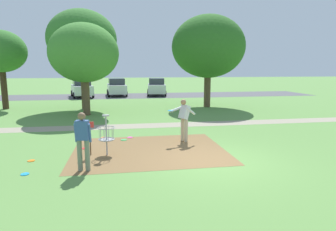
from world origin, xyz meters
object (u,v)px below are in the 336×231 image
tree_near_right (84,53)px  parked_car_leftmost (82,88)px  disc_golf_basket (105,133)px  tree_mid_left (1,52)px  frisbee_by_tee (130,137)px  tree_near_left (208,47)px  tree_mid_center (82,40)px  frisbee_scattered_a (85,148)px  parked_car_center_left (117,87)px  frisbee_far_left (103,138)px  player_foreground_watching (184,117)px  frisbee_scattered_b (80,134)px  player_throwing (83,138)px  frisbee_far_right (31,161)px  frisbee_mid_grass (25,174)px  frisbee_near_basket (124,140)px  parked_car_center_right (156,87)px

tree_near_right → parked_car_leftmost: 12.18m
disc_golf_basket → tree_mid_left: (-7.65, 12.48, 3.30)m
frisbee_by_tee → tree_near_left: (6.15, 8.93, 4.47)m
tree_near_right → tree_mid_center: 3.09m
frisbee_scattered_a → parked_car_center_left: bearing=87.3°
tree_near_left → tree_mid_center: bearing=177.7°
frisbee_far_left → tree_near_left: 12.24m
frisbee_scattered_a → parked_car_leftmost: size_ratio=0.05×
player_foreground_watching → frisbee_scattered_a: player_foreground_watching is taller
tree_mid_left → tree_near_right: bearing=-31.5°
frisbee_scattered_b → tree_mid_left: bearing=124.8°
player_throwing → frisbee_far_right: player_throwing is taller
parked_car_leftmost → parked_car_center_left: 3.56m
tree_near_left → tree_mid_center: size_ratio=0.98×
frisbee_mid_grass → tree_near_right: 10.94m
frisbee_near_basket → frisbee_far_left: (-0.86, 0.55, 0.00)m
tree_mid_left → parked_car_leftmost: (4.35, 7.97, -3.13)m
frisbee_scattered_a → parked_car_center_left: size_ratio=0.05×
frisbee_mid_grass → frisbee_scattered_a: bearing=60.9°
frisbee_mid_grass → frisbee_near_basket: bearing=50.9°
frisbee_by_tee → parked_car_leftmost: bearing=103.1°
player_foreground_watching → frisbee_far_right: bearing=-162.9°
tree_mid_center → tree_mid_left: bearing=171.4°
tree_mid_center → parked_car_center_right: size_ratio=1.59×
player_throwing → frisbee_near_basket: (1.17, 3.39, -0.96)m
player_foreground_watching → frisbee_near_basket: 2.65m
disc_golf_basket → frisbee_far_right: 2.44m
disc_golf_basket → tree_mid_left: bearing=121.5°
tree_near_right → frisbee_far_left: bearing=-77.8°
tree_mid_left → parked_car_center_left: size_ratio=1.28×
tree_near_right → parked_car_leftmost: tree_near_right is taller
frisbee_by_tee → frisbee_scattered_b: size_ratio=1.01×
disc_golf_basket → tree_mid_left: size_ratio=0.25×
frisbee_far_left → tree_mid_left: 13.10m
frisbee_scattered_a → parked_car_center_right: size_ratio=0.05×
parked_car_center_left → tree_near_right: bearing=-97.9°
tree_mid_left → tree_mid_center: size_ratio=0.80×
player_throwing → parked_car_center_right: bearing=77.6°
player_foreground_watching → disc_golf_basket: bearing=-155.9°
tree_near_left → parked_car_center_right: 10.77m
tree_mid_left → parked_car_center_right: 15.13m
player_throwing → frisbee_scattered_b: size_ratio=7.45×
frisbee_mid_grass → tree_near_left: tree_near_left is taller
tree_near_right → tree_mid_center: tree_mid_center is taller
frisbee_mid_grass → tree_mid_center: 13.99m
frisbee_far_right → tree_near_right: tree_near_right is taller
tree_mid_left → parked_car_leftmost: size_ratio=1.24×
disc_golf_basket → tree_near_right: 9.40m
player_throwing → frisbee_near_basket: size_ratio=6.59×
disc_golf_basket → tree_mid_center: 12.49m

